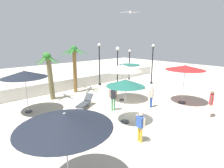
{
  "coord_description": "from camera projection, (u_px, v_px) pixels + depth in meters",
  "views": [
    {
      "loc": [
        -9.48,
        -7.3,
        4.78
      ],
      "look_at": [
        0.0,
        2.91,
        1.4
      ],
      "focal_mm": 29.07,
      "sensor_mm": 36.0,
      "label": 1
    }
  ],
  "objects": [
    {
      "name": "seagull_0",
      "position": [
        130.0,
        12.0,
        12.65
      ],
      "size": [
        1.22,
        0.84,
        0.15
      ],
      "color": "white"
    },
    {
      "name": "lamp_post_3",
      "position": [
        118.0,
        60.0,
        19.38
      ],
      "size": [
        0.41,
        0.41,
        4.1
      ],
      "color": "black",
      "rests_on": "ground_plane"
    },
    {
      "name": "guest_1",
      "position": [
        113.0,
        96.0,
        12.41
      ],
      "size": [
        0.43,
        0.42,
        1.74
      ],
      "color": "#3F8C59",
      "rests_on": "ground_plane"
    },
    {
      "name": "guest_2",
      "position": [
        140.0,
        124.0,
        8.55
      ],
      "size": [
        0.28,
        0.56,
        1.52
      ],
      "color": "gold",
      "rests_on": "ground_plane"
    },
    {
      "name": "patio_umbrella_3",
      "position": [
        125.0,
        83.0,
        10.25
      ],
      "size": [
        2.2,
        2.2,
        2.67
      ],
      "color": "#333338",
      "rests_on": "ground_plane"
    },
    {
      "name": "patio_umbrella_1",
      "position": [
        65.0,
        121.0,
        5.34
      ],
      "size": [
        2.89,
        2.89,
        2.73
      ],
      "color": "#333338",
      "rests_on": "ground_plane"
    },
    {
      "name": "patio_umbrella_5",
      "position": [
        24.0,
        74.0,
        11.73
      ],
      "size": [
        2.88,
        2.88,
        2.9
      ],
      "color": "#333338",
      "rests_on": "ground_plane"
    },
    {
      "name": "guest_0",
      "position": [
        211.0,
        101.0,
        11.32
      ],
      "size": [
        0.54,
        0.33,
        1.72
      ],
      "color": "silver",
      "rests_on": "ground_plane"
    },
    {
      "name": "guest_3",
      "position": [
        151.0,
        95.0,
        13.02
      ],
      "size": [
        0.56,
        0.28,
        1.59
      ],
      "color": "#3359B2",
      "rests_on": "ground_plane"
    },
    {
      "name": "lamp_post_2",
      "position": [
        152.0,
        62.0,
        19.9
      ],
      "size": [
        0.31,
        0.31,
        4.35
      ],
      "color": "black",
      "rests_on": "ground_plane"
    },
    {
      "name": "lamp_post_0",
      "position": [
        99.0,
        61.0,
        19.19
      ],
      "size": [
        0.34,
        0.34,
        4.47
      ],
      "color": "black",
      "rests_on": "ground_plane"
    },
    {
      "name": "palm_tree_1",
      "position": [
        75.0,
        63.0,
        16.51
      ],
      "size": [
        2.61,
        2.62,
        4.32
      ],
      "color": "brown",
      "rests_on": "ground_plane"
    },
    {
      "name": "patio_umbrella_2",
      "position": [
        122.0,
        68.0,
        14.18
      ],
      "size": [
        3.03,
        3.03,
        2.96
      ],
      "color": "#333338",
      "rests_on": "ground_plane"
    },
    {
      "name": "patio_umbrella_0",
      "position": [
        185.0,
        68.0,
        13.54
      ],
      "size": [
        2.9,
        2.9,
        3.01
      ],
      "color": "#333338",
      "rests_on": "ground_plane"
    },
    {
      "name": "ground_plane",
      "position": [
        140.0,
        111.0,
        12.59
      ],
      "size": [
        56.0,
        56.0,
        0.0
      ],
      "primitive_type": "plane",
      "color": "beige"
    },
    {
      "name": "patio_umbrella_4",
      "position": [
        129.0,
        67.0,
        17.65
      ],
      "size": [
        2.02,
        2.02,
        2.56
      ],
      "color": "#333338",
      "rests_on": "ground_plane"
    },
    {
      "name": "boundary_wall",
      "position": [
        76.0,
        83.0,
        18.39
      ],
      "size": [
        25.2,
        0.3,
        1.06
      ],
      "primitive_type": "cube",
      "color": "silver",
      "rests_on": "ground_plane"
    },
    {
      "name": "lounge_chair_0",
      "position": [
        85.0,
        102.0,
        13.1
      ],
      "size": [
        1.91,
        1.41,
        0.84
      ],
      "color": "#B7B7BC",
      "rests_on": "ground_plane"
    },
    {
      "name": "lamp_post_1",
      "position": [
        129.0,
        63.0,
        22.25
      ],
      "size": [
        0.31,
        0.31,
        3.68
      ],
      "color": "black",
      "rests_on": "ground_plane"
    },
    {
      "name": "palm_tree_0",
      "position": [
        49.0,
        71.0,
        14.46
      ],
      "size": [
        1.99,
        2.01,
        3.87
      ],
      "color": "#6F6542",
      "rests_on": "ground_plane"
    }
  ]
}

